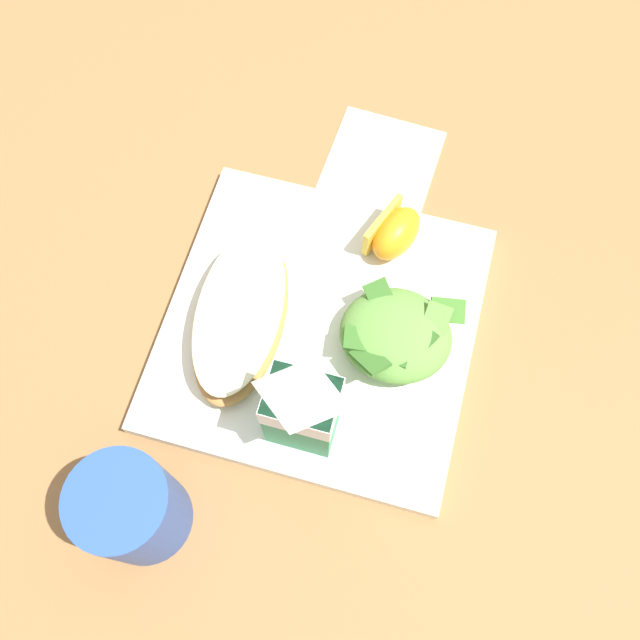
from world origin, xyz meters
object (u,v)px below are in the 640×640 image
at_px(cheesy_pizza_bread, 241,315).
at_px(orange_wedge_front, 395,232).
at_px(white_plate, 320,327).
at_px(paper_napkin, 382,160).
at_px(milk_carton, 302,407).
at_px(drinking_blue_cup, 132,510).
at_px(green_salad_pile, 396,333).

relative_size(cheesy_pizza_bread, orange_wedge_front, 2.56).
height_order(cheesy_pizza_bread, orange_wedge_front, orange_wedge_front).
bearing_deg(white_plate, cheesy_pizza_bread, 14.44).
bearing_deg(paper_napkin, milk_carton, 89.94).
height_order(milk_carton, paper_napkin, milk_carton).
height_order(paper_napkin, drinking_blue_cup, drinking_blue_cup).
relative_size(green_salad_pile, paper_napkin, 0.97).
bearing_deg(cheesy_pizza_bread, paper_napkin, -110.20).
relative_size(milk_carton, orange_wedge_front, 1.60).
distance_m(white_plate, cheesy_pizza_bread, 0.08).
xyz_separation_m(white_plate, green_salad_pile, (-0.07, -0.00, 0.03)).
distance_m(white_plate, drinking_blue_cup, 0.23).
height_order(green_salad_pile, milk_carton, milk_carton).
height_order(green_salad_pile, paper_napkin, green_salad_pile).
height_order(cheesy_pizza_bread, paper_napkin, cheesy_pizza_bread).
distance_m(white_plate, paper_napkin, 0.20).
distance_m(cheesy_pizza_bread, drinking_blue_cup, 0.19).
bearing_deg(white_plate, milk_carton, 96.95).
xyz_separation_m(cheesy_pizza_bread, orange_wedge_front, (-0.11, -0.12, 0.00)).
relative_size(cheesy_pizza_bread, drinking_blue_cup, 1.65).
distance_m(cheesy_pizza_bread, green_salad_pile, 0.14).
xyz_separation_m(green_salad_pile, orange_wedge_front, (0.02, -0.10, -0.00)).
bearing_deg(milk_carton, orange_wedge_front, -99.69).
bearing_deg(green_salad_pile, drinking_blue_cup, 51.34).
distance_m(green_salad_pile, paper_napkin, 0.21).
height_order(white_plate, milk_carton, milk_carton).
distance_m(orange_wedge_front, paper_napkin, 0.11).
bearing_deg(milk_carton, drinking_blue_cup, 45.50).
bearing_deg(cheesy_pizza_bread, white_plate, -165.56).
height_order(white_plate, orange_wedge_front, orange_wedge_front).
xyz_separation_m(white_plate, paper_napkin, (-0.01, -0.20, -0.01)).
bearing_deg(orange_wedge_front, paper_napkin, -71.84).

